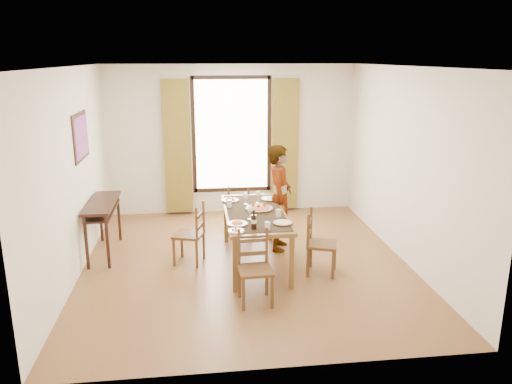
{
  "coord_description": "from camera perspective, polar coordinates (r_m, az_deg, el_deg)",
  "views": [
    {
      "loc": [
        -0.66,
        -6.52,
        2.82
      ],
      "look_at": [
        0.16,
        0.12,
        1.0
      ],
      "focal_mm": 35.0,
      "sensor_mm": 36.0,
      "label": 1
    }
  ],
  "objects": [
    {
      "name": "room_shell",
      "position": [
        6.81,
        -1.38,
        4.38
      ],
      "size": [
        4.6,
        5.1,
        2.74
      ],
      "color": "silver",
      "rests_on": "ground"
    },
    {
      "name": "tumbler_c",
      "position": [
        6.16,
        1.34,
        -3.88
      ],
      "size": [
        0.07,
        0.07,
        0.1
      ],
      "primitive_type": "cylinder",
      "color": "silver",
      "rests_on": "dining_table"
    },
    {
      "name": "ground",
      "position": [
        7.14,
        -1.16,
        -8.07
      ],
      "size": [
        5.0,
        5.0,
        0.0
      ],
      "primitive_type": "plane",
      "color": "brown",
      "rests_on": "ground"
    },
    {
      "name": "pasta_platter",
      "position": [
        6.96,
        0.35,
        -1.62
      ],
      "size": [
        0.4,
        0.4,
        0.1
      ],
      "primitive_type": null,
      "color": "#B32C17",
      "rests_on": "dining_table"
    },
    {
      "name": "plate_ne",
      "position": [
        7.45,
        1.62,
        -0.66
      ],
      "size": [
        0.27,
        0.27,
        0.05
      ],
      "primitive_type": null,
      "color": "silver",
      "rests_on": "dining_table"
    },
    {
      "name": "wine_glass_c",
      "position": [
        7.18,
        -1.16,
        -0.73
      ],
      "size": [
        0.08,
        0.08,
        0.18
      ],
      "primitive_type": null,
      "color": "white",
      "rests_on": "dining_table"
    },
    {
      "name": "wine_glass_a",
      "position": [
        6.53,
        -0.67,
        -2.38
      ],
      "size": [
        0.08,
        0.08,
        0.18
      ],
      "primitive_type": null,
      "color": "white",
      "rests_on": "dining_table"
    },
    {
      "name": "dining_table",
      "position": [
        6.9,
        -0.12,
        -2.8
      ],
      "size": [
        0.82,
        1.86,
        0.76
      ],
      "color": "brown",
      "rests_on": "ground"
    },
    {
      "name": "chair_north",
      "position": [
        8.12,
        -1.84,
        -2.22
      ],
      "size": [
        0.44,
        0.44,
        0.84
      ],
      "rotation": [
        0.0,
        0.0,
        2.91
      ],
      "color": "brown",
      "rests_on": "ground"
    },
    {
      "name": "wine_bottle",
      "position": [
        6.16,
        -0.24,
        -3.15
      ],
      "size": [
        0.07,
        0.07,
        0.25
      ],
      "primitive_type": null,
      "color": "black",
      "rests_on": "dining_table"
    },
    {
      "name": "plate_se",
      "position": [
        6.4,
        3.09,
        -3.4
      ],
      "size": [
        0.27,
        0.27,
        0.05
      ],
      "primitive_type": null,
      "color": "silver",
      "rests_on": "dining_table"
    },
    {
      "name": "tumbler_b",
      "position": [
        7.09,
        -3.05,
        -1.32
      ],
      "size": [
        0.07,
        0.07,
        0.1
      ],
      "primitive_type": "cylinder",
      "color": "silver",
      "rests_on": "dining_table"
    },
    {
      "name": "chair_south",
      "position": [
        5.91,
        -0.12,
        -8.87
      ],
      "size": [
        0.41,
        0.41,
        0.88
      ],
      "rotation": [
        0.0,
        0.0,
        0.05
      ],
      "color": "brown",
      "rests_on": "ground"
    },
    {
      "name": "plate_sw",
      "position": [
        6.35,
        -2.14,
        -3.51
      ],
      "size": [
        0.27,
        0.27,
        0.05
      ],
      "primitive_type": null,
      "color": "silver",
      "rests_on": "dining_table"
    },
    {
      "name": "chair_east",
      "position": [
        6.73,
        7.28,
        -5.99
      ],
      "size": [
        0.49,
        0.49,
        0.87
      ],
      "rotation": [
        0.0,
        0.0,
        1.24
      ],
      "color": "brown",
      "rests_on": "ground"
    },
    {
      "name": "tumbler_a",
      "position": [
        6.66,
        2.58,
        -2.43
      ],
      "size": [
        0.07,
        0.07,
        0.1
      ],
      "primitive_type": "cylinder",
      "color": "silver",
      "rests_on": "dining_table"
    },
    {
      "name": "caprese_plate",
      "position": [
        6.11,
        -2.29,
        -4.36
      ],
      "size": [
        0.2,
        0.2,
        0.04
      ],
      "primitive_type": null,
      "color": "silver",
      "rests_on": "dining_table"
    },
    {
      "name": "wine_glass_b",
      "position": [
        7.26,
        0.27,
        -0.55
      ],
      "size": [
        0.08,
        0.08,
        0.18
      ],
      "primitive_type": null,
      "color": "white",
      "rests_on": "dining_table"
    },
    {
      "name": "man",
      "position": [
        7.41,
        2.72,
        -0.68
      ],
      "size": [
        0.76,
        0.65,
        1.59
      ],
      "primitive_type": "imported",
      "rotation": [
        0.0,
        0.0,
        1.33
      ],
      "color": "gray",
      "rests_on": "ground"
    },
    {
      "name": "chair_west",
      "position": [
        7.06,
        -7.46,
        -4.94
      ],
      "size": [
        0.49,
        0.49,
        0.87
      ],
      "rotation": [
        0.0,
        0.0,
        -1.89
      ],
      "color": "brown",
      "rests_on": "ground"
    },
    {
      "name": "plate_nw",
      "position": [
        7.39,
        -2.99,
        -0.81
      ],
      "size": [
        0.27,
        0.27,
        0.05
      ],
      "primitive_type": null,
      "color": "silver",
      "rests_on": "dining_table"
    },
    {
      "name": "console_table",
      "position": [
        7.56,
        -17.17,
        -1.9
      ],
      "size": [
        0.38,
        1.2,
        0.8
      ],
      "color": "black",
      "rests_on": "ground"
    }
  ]
}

